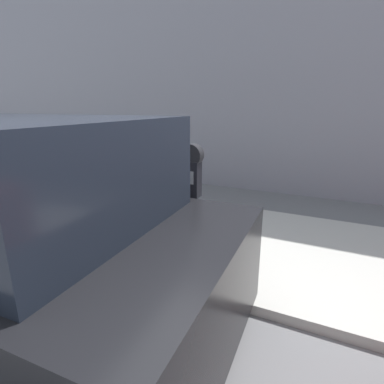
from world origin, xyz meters
The scene contains 4 objects.
ground_plane centered at (0.00, 0.00, 0.00)m, with size 60.00×60.00×0.00m, color slate.
sidewalk centered at (0.00, 2.20, 0.05)m, with size 24.00×2.80×0.11m.
building_facade centered at (0.00, 5.37, 3.24)m, with size 24.00×0.30×6.49m.
parking_meter centered at (-0.38, 0.96, 1.10)m, with size 0.22×0.13×1.49m.
Camera 1 is at (0.89, -1.67, 1.96)m, focal length 28.00 mm.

